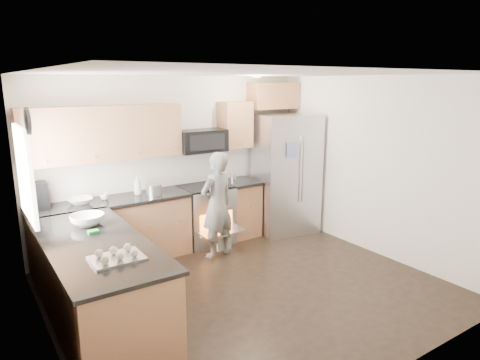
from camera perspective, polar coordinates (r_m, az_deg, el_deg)
ground at (r=5.48m, az=1.17°, el=-14.28°), size 4.50×4.50×0.00m
room_shell at (r=4.94m, az=0.79°, el=3.24°), size 4.54×4.04×2.62m
back_cabinet_run at (r=6.34m, az=-12.32°, el=-1.45°), size 4.45×0.64×2.50m
peninsula at (r=4.82m, az=-18.41°, el=-12.80°), size 0.96×2.36×1.04m
stove_range at (r=6.75m, az=-4.60°, el=-2.84°), size 0.76×0.97×1.79m
refrigerator at (r=7.26m, az=6.13°, el=0.84°), size 1.09×0.91×1.99m
person at (r=6.17m, az=-3.08°, el=-3.36°), size 0.63×0.48×1.55m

